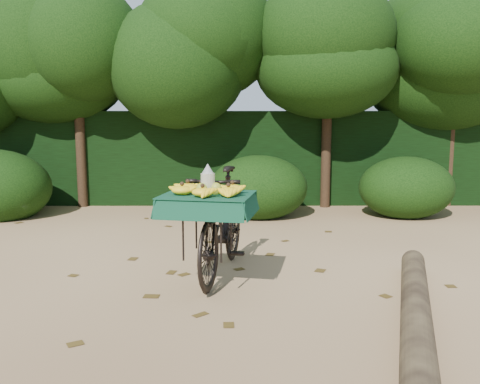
{
  "coord_description": "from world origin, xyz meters",
  "views": [
    {
      "loc": [
        1.17,
        -4.19,
        1.67
      ],
      "look_at": [
        1.18,
        0.89,
        0.93
      ],
      "focal_mm": 38.0,
      "sensor_mm": 36.0,
      "label": 1
    }
  ],
  "objects": [
    {
      "name": "ground",
      "position": [
        0.0,
        0.0,
        0.0
      ],
      "size": [
        80.0,
        80.0,
        0.0
      ],
      "primitive_type": "plane",
      "color": "tan",
      "rests_on": "ground"
    },
    {
      "name": "vendor_bicycle",
      "position": [
        0.98,
        1.06,
        0.59
      ],
      "size": [
        1.03,
        1.99,
        1.16
      ],
      "rotation": [
        0.0,
        0.0,
        -0.19
      ],
      "color": "black",
      "rests_on": "ground"
    },
    {
      "name": "fallen_log",
      "position": [
        2.57,
        -0.37,
        0.12
      ],
      "size": [
        1.25,
        3.22,
        0.24
      ],
      "primitive_type": "cylinder",
      "rotation": [
        1.57,
        0.0,
        -0.31
      ],
      "color": "brown",
      "rests_on": "ground"
    },
    {
      "name": "hedge_backdrop",
      "position": [
        0.0,
        6.3,
        0.9
      ],
      "size": [
        26.0,
        1.8,
        1.8
      ],
      "primitive_type": "cube",
      "color": "black",
      "rests_on": "ground"
    },
    {
      "name": "tree_row",
      "position": [
        -0.65,
        5.5,
        2.0
      ],
      "size": [
        14.5,
        2.0,
        4.0
      ],
      "primitive_type": null,
      "color": "black",
      "rests_on": "ground"
    },
    {
      "name": "bush_clumps",
      "position": [
        0.5,
        4.3,
        0.45
      ],
      "size": [
        8.8,
        1.7,
        0.9
      ],
      "primitive_type": null,
      "color": "black",
      "rests_on": "ground"
    },
    {
      "name": "leaf_litter",
      "position": [
        0.0,
        0.65,
        0.01
      ],
      "size": [
        7.0,
        7.3,
        0.01
      ],
      "primitive_type": null,
      "color": "#4D3814",
      "rests_on": "ground"
    }
  ]
}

